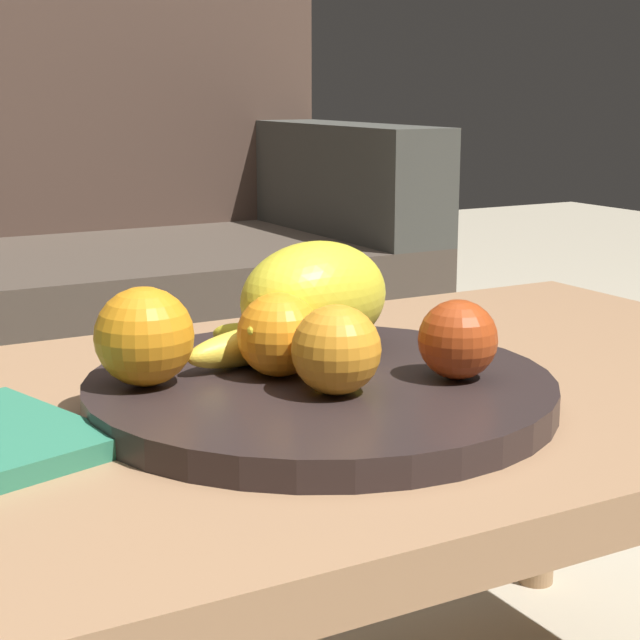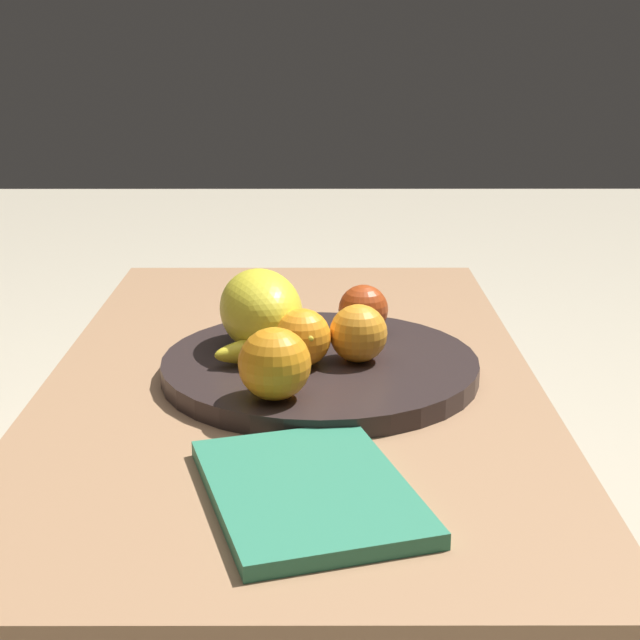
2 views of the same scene
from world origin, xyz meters
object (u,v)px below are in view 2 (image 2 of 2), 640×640
Objects in this scene: fruit_bowl at (320,367)px; orange_front at (302,338)px; melon_large_front at (261,310)px; orange_right at (358,333)px; orange_left at (275,364)px; banana_bunch at (268,342)px; coffee_table at (293,405)px; magazine at (308,491)px; apple_front at (363,310)px.

orange_front is at bearing 140.97° from fruit_bowl.
orange_right is at bearing -111.57° from melon_large_front.
orange_front is (-0.06, -0.05, -0.02)m from melon_large_front.
orange_left is 0.53× the size of banana_bunch.
banana_bunch is (-0.03, 0.03, 0.10)m from coffee_table.
melon_large_front is 0.38m from magazine.
orange_left is at bearing 155.14° from apple_front.
banana_bunch is at bearing 74.32° from orange_front.
orange_left is 0.33× the size of magazine.
orange_front is (-0.03, 0.02, 0.05)m from fruit_bowl.
apple_front is (0.24, -0.11, -0.01)m from orange_left.
orange_left reaches higher than orange_right.
melon_large_front is 2.31× the size of apple_front.
fruit_bowl is 0.11m from melon_large_front.
orange_right is at bearing -103.92° from fruit_bowl.
orange_right reaches higher than banana_bunch.
orange_right reaches higher than magazine.
orange_left is 0.12m from banana_bunch.
magazine is (-0.32, 0.06, -0.05)m from orange_right.
melon_large_front is 1.00× the size of banana_bunch.
fruit_bowl is 1.60× the size of magazine.
melon_large_front is at bearing 12.51° from banana_bunch.
coffee_table is 0.11m from banana_bunch.
melon_large_front is at bearing -6.54° from magazine.
orange_right is at bearing -88.01° from banana_bunch.
orange_front is at bearing 147.54° from apple_front.
orange_front is 0.11m from orange_left.
melon_large_front is 0.15m from apple_front.
coffee_table is at bearing -39.39° from banana_bunch.
orange_right is (0.02, -0.07, 0.00)m from orange_front.
coffee_table is 7.00× the size of banana_bunch.
orange_left reaches higher than fruit_bowl.
magazine is (-0.30, -0.01, -0.05)m from orange_front.
melon_large_front reaches higher than banana_bunch.
apple_front is at bearing -24.86° from orange_left.
orange_left is at bearing -173.70° from banana_bunch.
apple_front is 0.44m from magazine.
orange_right reaches higher than fruit_bowl.
orange_right is 0.11m from apple_front.
coffee_table is 0.16m from apple_front.
orange_right is 0.29× the size of magazine.
melon_large_front reaches higher than orange_left.
melon_large_front is 0.18m from orange_left.
orange_front is 0.07m from orange_right.
orange_left is 0.16m from orange_right.
melon_large_front is at bearing 8.21° from orange_left.
coffee_table is 2.74× the size of fruit_bowl.
apple_front is (0.10, -0.06, 0.05)m from fruit_bowl.
apple_front reaches higher than magazine.
coffee_table is 16.19× the size of apple_front.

